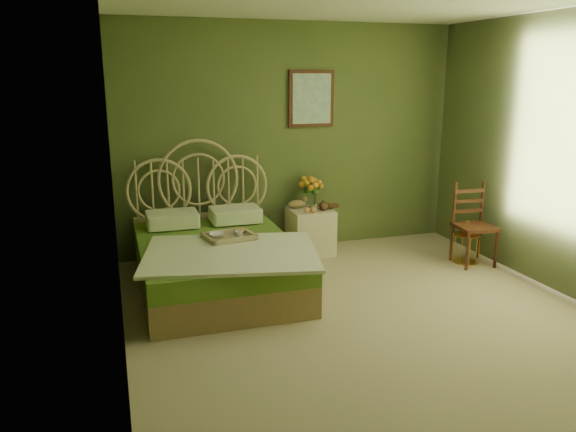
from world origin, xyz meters
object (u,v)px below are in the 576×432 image
object	(u,v)px
bed	(216,258)
chair	(471,219)
nightstand	(310,224)
birdcage	(466,244)

from	to	relation	value
bed	chair	xyz separation A→B (m)	(2.80, -0.11, 0.20)
bed	nightstand	distance (m)	1.45
nightstand	birdcage	bearing A→B (deg)	-28.96
bed	birdcage	xyz separation A→B (m)	(2.76, -0.09, -0.09)
nightstand	birdcage	size ratio (longest dim) A/B	2.23
bed	nightstand	bearing A→B (deg)	31.01
nightstand	birdcage	world-z (taller)	nightstand
bed	chair	size ratio (longest dim) A/B	2.43
nightstand	chair	distance (m)	1.78
chair	birdcage	bearing A→B (deg)	164.43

